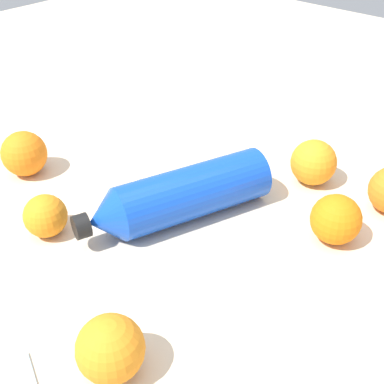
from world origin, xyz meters
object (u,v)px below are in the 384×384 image
Objects in this scene: water_bottle at (178,196)px; orange_0 at (45,216)px; orange_4 at (314,162)px; orange_2 at (336,219)px; orange_1 at (24,154)px; orange_5 at (110,349)px.

orange_0 is (0.15, -0.11, -0.01)m from water_bottle.
orange_0 is at bearing -29.68° from orange_4.
orange_1 is at bearing -68.22° from orange_2.
water_bottle is 0.28m from orange_5.
orange_1 reaches higher than orange_0.
water_bottle reaches higher than orange_2.
water_bottle is at bearing 142.89° from orange_0.
orange_0 is 0.83× the size of orange_4.
orange_2 is at bearing 138.70° from water_bottle.
water_bottle reaches higher than orange_5.
water_bottle is 3.99× the size of orange_4.
water_bottle is 3.94× the size of orange_1.
orange_0 is at bearing 66.15° from orange_1.
water_bottle is 0.19m from orange_0.
orange_4 is at bearing -137.38° from orange_2.
orange_2 is at bearing 169.51° from orange_5.
orange_2 is 0.36m from orange_5.
orange_5 is at bearing 4.39° from orange_4.
orange_1 is 0.51m from orange_2.
orange_1 is 1.06× the size of orange_2.
orange_0 is at bearing -17.54° from water_bottle.
orange_4 is at bearing 150.32° from orange_0.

